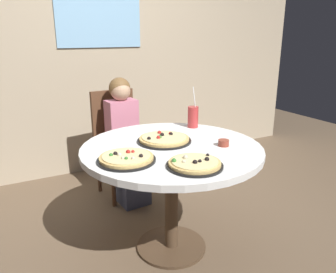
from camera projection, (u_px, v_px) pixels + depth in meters
name	position (u px, v px, depth m)	size (l,w,h in m)	color
ground_plane	(171.00, 247.00, 2.33)	(8.00, 8.00, 0.00)	brown
wall_with_window	(91.00, 32.00, 3.34)	(5.20, 0.14, 2.90)	tan
dining_table	(172.00, 161.00, 2.14)	(1.15, 1.15, 0.75)	white
chair_wooden	(118.00, 137.00, 3.03)	(0.43, 0.43, 0.95)	brown
diner_child	(126.00, 147.00, 2.89)	(0.28, 0.42, 1.08)	#3F4766
pizza_veggie	(195.00, 164.00, 1.77)	(0.31, 0.31, 0.05)	black
pizza_cheese	(126.00, 158.00, 1.85)	(0.33, 0.33, 0.05)	black
pizza_pepperoni	(164.00, 139.00, 2.19)	(0.36, 0.36, 0.05)	black
soda_cup	(193.00, 117.00, 2.51)	(0.08, 0.08, 0.31)	#B73333
sauce_bowl	(224.00, 143.00, 2.10)	(0.07, 0.07, 0.04)	brown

